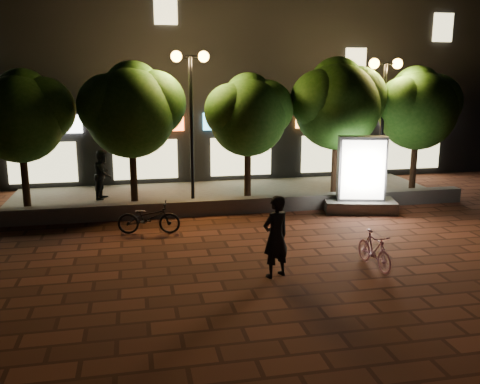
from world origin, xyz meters
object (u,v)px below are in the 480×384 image
object	(u,v)px
tree_far_left	(21,113)
scooter_parked	(149,218)
scooter_pink	(374,250)
tree_right	(338,101)
tree_left	(132,107)
ad_kiosk	(361,182)
rider	(276,237)
pedestrian	(103,174)
tree_far_right	(418,106)
tree_mid	(249,112)
street_lamp_right	(384,92)
street_lamp_left	(191,89)

from	to	relation	value
tree_far_left	scooter_parked	distance (m)	5.74
scooter_pink	tree_right	bearing A→B (deg)	70.21
tree_left	scooter_parked	bearing A→B (deg)	-84.19
tree_far_left	ad_kiosk	size ratio (longest dim) A/B	1.81
rider	pedestrian	xyz separation A→B (m)	(-4.16, 8.27, 0.03)
tree_left	tree_far_right	xyz separation A→B (m)	(10.50, -0.00, -0.08)
tree_far_right	pedestrian	world-z (taller)	tree_far_right
tree_right	pedestrian	distance (m)	8.90
tree_right	pedestrian	size ratio (longest dim) A/B	2.83
tree_mid	rider	distance (m)	7.52
tree_far_left	tree_far_right	size ratio (longest dim) A/B	0.97
tree_left	tree_right	size ratio (longest dim) A/B	0.97
tree_far_left	rider	world-z (taller)	tree_far_left
tree_left	street_lamp_right	world-z (taller)	street_lamp_right
ad_kiosk	tree_right	bearing A→B (deg)	91.52
street_lamp_left	ad_kiosk	world-z (taller)	street_lamp_left
tree_right	street_lamp_left	distance (m)	5.38
street_lamp_right	pedestrian	bearing A→B (deg)	171.96
street_lamp_left	street_lamp_right	world-z (taller)	street_lamp_left
scooter_pink	street_lamp_right	bearing A→B (deg)	57.63
tree_far_right	scooter_parked	xyz separation A→B (m)	(-10.17, -3.22, -2.90)
street_lamp_left	tree_far_right	bearing A→B (deg)	1.76
street_lamp_right	tree_left	bearing A→B (deg)	178.32
tree_right	scooter_parked	bearing A→B (deg)	-155.24
tree_left	tree_right	bearing A→B (deg)	0.00
street_lamp_right	rider	distance (m)	9.51
tree_far_right	street_lamp_left	size ratio (longest dim) A/B	0.92
tree_far_left	street_lamp_left	bearing A→B (deg)	-2.76
street_lamp_left	street_lamp_right	bearing A→B (deg)	0.00
ad_kiosk	scooter_parked	size ratio (longest dim) A/B	1.42
ad_kiosk	tree_left	bearing A→B (deg)	163.98
street_lamp_left	scooter_parked	size ratio (longest dim) A/B	2.88
tree_left	pedestrian	bearing A→B (deg)	134.27
scooter_parked	scooter_pink	bearing A→B (deg)	-117.18
scooter_pink	street_lamp_left	bearing A→B (deg)	112.26
tree_far_right	ad_kiosk	xyz separation A→B (m)	(-3.14, -2.11, -2.35)
tree_left	tree_right	distance (m)	7.30
tree_far_left	tree_mid	world-z (taller)	tree_far_left
scooter_parked	pedestrian	xyz separation A→B (m)	(-1.46, 4.38, 0.50)
pedestrian	street_lamp_right	bearing A→B (deg)	-83.28
street_lamp_right	scooter_parked	distance (m)	9.73
street_lamp_left	rider	xyz separation A→B (m)	(1.09, -6.84, -3.08)
ad_kiosk	street_lamp_right	bearing A→B (deg)	49.35
tree_far_right	pedestrian	distance (m)	11.93
street_lamp_right	scooter_pink	world-z (taller)	street_lamp_right
street_lamp_right	tree_mid	bearing A→B (deg)	176.96
tree_mid	ad_kiosk	distance (m)	4.54
tree_mid	pedestrian	xyz separation A→B (m)	(-5.13, 1.16, -2.24)
street_lamp_right	ad_kiosk	xyz separation A→B (m)	(-1.59, -1.85, -2.87)
rider	scooter_parked	bearing A→B (deg)	-78.93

